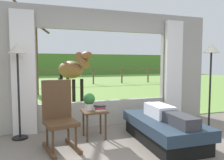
% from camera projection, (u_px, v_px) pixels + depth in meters
% --- Properties ---
extents(back_wall_with_window, '(5.20, 0.12, 2.55)m').
position_uv_depth(back_wall_with_window, '(105.00, 70.00, 4.84)').
color(back_wall_with_window, '#9E998E').
rests_on(back_wall_with_window, ground_plane).
extents(curtain_panel_left, '(0.44, 0.10, 2.40)m').
position_uv_depth(curtain_panel_left, '(24.00, 73.00, 4.16)').
color(curtain_panel_left, silver).
rests_on(curtain_panel_left, ground_plane).
extents(curtain_panel_right, '(0.44, 0.10, 2.40)m').
position_uv_depth(curtain_panel_right, '(173.00, 71.00, 5.26)').
color(curtain_panel_right, silver).
rests_on(curtain_panel_right, ground_plane).
extents(outdoor_pasture_lawn, '(36.00, 21.68, 0.02)m').
position_uv_depth(outdoor_pasture_lawn, '(59.00, 83.00, 15.21)').
color(outdoor_pasture_lawn, '#759E47').
rests_on(outdoor_pasture_lawn, ground_plane).
extents(distant_hill_ridge, '(36.00, 2.00, 2.40)m').
position_uv_depth(distant_hill_ridge, '(51.00, 65.00, 24.39)').
color(distant_hill_ridge, '#517E32').
rests_on(distant_hill_ridge, ground_plane).
extents(recliner_sofa, '(0.96, 1.73, 0.42)m').
position_uv_depth(recliner_sofa, '(164.00, 130.00, 3.82)').
color(recliner_sofa, black).
rests_on(recliner_sofa, ground_plane).
extents(reclining_person, '(0.36, 1.43, 0.22)m').
position_uv_depth(reclining_person, '(165.00, 114.00, 3.75)').
color(reclining_person, silver).
rests_on(reclining_person, recliner_sofa).
extents(rocking_chair, '(0.58, 0.76, 1.12)m').
position_uv_depth(rocking_chair, '(59.00, 115.00, 3.52)').
color(rocking_chair, '#4C331E').
rests_on(rocking_chair, ground_plane).
extents(side_table, '(0.44, 0.44, 0.52)m').
position_uv_depth(side_table, '(94.00, 115.00, 4.02)').
color(side_table, '#4C331E').
rests_on(side_table, ground_plane).
extents(potted_plant, '(0.22, 0.22, 0.32)m').
position_uv_depth(potted_plant, '(89.00, 100.00, 4.03)').
color(potted_plant, silver).
rests_on(potted_plant, side_table).
extents(book_stack, '(0.21, 0.15, 0.10)m').
position_uv_depth(book_stack, '(100.00, 108.00, 3.99)').
color(book_stack, beige).
rests_on(book_stack, side_table).
extents(floor_lamp_left, '(0.32, 0.32, 1.75)m').
position_uv_depth(floor_lamp_left, '(18.00, 62.00, 3.90)').
color(floor_lamp_left, black).
rests_on(floor_lamp_left, ground_plane).
extents(floor_lamp_right, '(0.32, 0.32, 1.78)m').
position_uv_depth(floor_lamp_right, '(211.00, 61.00, 4.28)').
color(floor_lamp_right, black).
rests_on(floor_lamp_right, ground_plane).
extents(horse, '(1.10, 1.77, 1.73)m').
position_uv_depth(horse, '(72.00, 70.00, 7.26)').
color(horse, brown).
rests_on(horse, outdoor_pasture_lawn).
extents(pasture_tree, '(1.50, 1.49, 3.94)m').
position_uv_depth(pasture_tree, '(33.00, 53.00, 9.17)').
color(pasture_tree, '#4C3823').
rests_on(pasture_tree, outdoor_pasture_lawn).
extents(pasture_fence_line, '(16.10, 0.10, 1.10)m').
position_uv_depth(pasture_fence_line, '(62.00, 73.00, 13.43)').
color(pasture_fence_line, brown).
rests_on(pasture_fence_line, outdoor_pasture_lawn).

